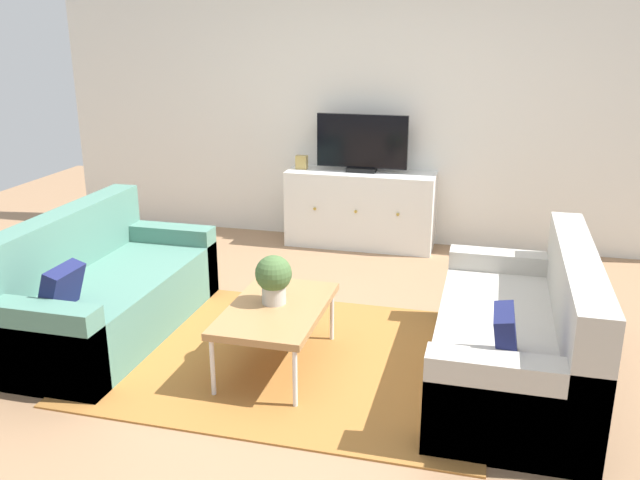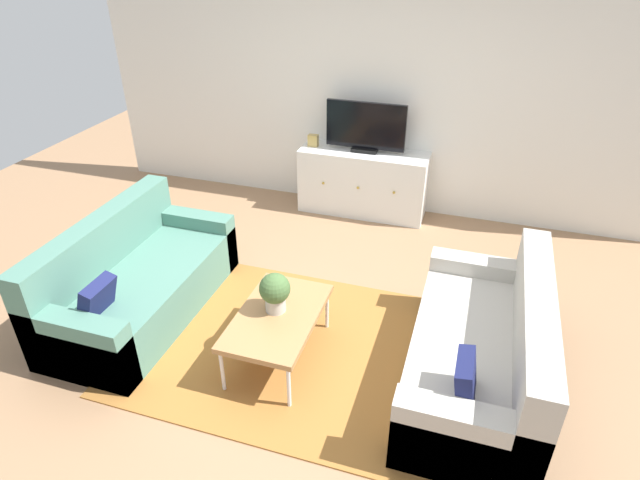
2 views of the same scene
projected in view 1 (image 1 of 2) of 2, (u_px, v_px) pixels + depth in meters
ground_plane at (299, 347)px, 4.54m from camera, size 10.00×10.00×0.00m
wall_back at (372, 103)px, 6.47m from camera, size 6.40×0.12×2.70m
area_rug at (293, 357)px, 4.40m from camera, size 2.50×1.90×0.01m
couch_left_side at (97, 294)px, 4.70m from camera, size 0.86×1.80×0.85m
couch_right_side at (526, 341)px, 4.01m from camera, size 0.86×1.80×0.85m
coffee_table at (276, 311)px, 4.18m from camera, size 0.58×0.96×0.41m
potted_plant at (274, 277)px, 4.17m from camera, size 0.23×0.23×0.31m
tv_console at (360, 209)px, 6.53m from camera, size 1.42×0.47×0.73m
flat_screen_tv at (362, 144)px, 6.35m from camera, size 0.87×0.16×0.54m
mantel_clock at (302, 162)px, 6.54m from camera, size 0.11×0.07×0.13m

